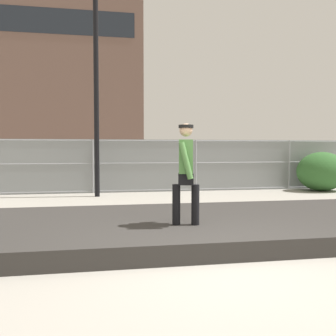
# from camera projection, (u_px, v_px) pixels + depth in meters

# --- Properties ---
(ground_plane) EXTENTS (120.00, 120.00, 0.00)m
(ground_plane) POSITION_uv_depth(u_px,v_px,m) (230.00, 269.00, 4.70)
(ground_plane) COLOR #9E998E
(gravel_berm) EXTENTS (10.35, 3.60, 0.28)m
(gravel_berm) POSITION_uv_depth(u_px,v_px,m) (191.00, 226.00, 6.67)
(gravel_berm) COLOR #33302D
(gravel_berm) RESTS_ON ground_plane
(skateboard) EXTENTS (0.82, 0.37, 0.07)m
(skateboard) POSITION_uv_depth(u_px,v_px,m) (186.00, 239.00, 6.07)
(skateboard) COLOR #B22D2D
(skateboard) RESTS_ON ground_plane
(skater) EXTENTS (0.72, 0.62, 1.85)m
(skater) POSITION_uv_depth(u_px,v_px,m) (186.00, 173.00, 6.02)
(skater) COLOR #B2ADA8
(skater) RESTS_ON skateboard
(chain_fence) EXTENTS (18.31, 0.06, 1.85)m
(chain_fence) POSITION_uv_depth(u_px,v_px,m) (146.00, 166.00, 13.16)
(chain_fence) COLOR gray
(chain_fence) RESTS_ON ground_plane
(street_lamp) EXTENTS (0.44, 0.44, 7.73)m
(street_lamp) POSITION_uv_depth(u_px,v_px,m) (96.00, 46.00, 11.68)
(street_lamp) COLOR black
(street_lamp) RESTS_ON ground_plane
(parked_car_near) EXTENTS (4.43, 2.01, 1.66)m
(parked_car_near) POSITION_uv_depth(u_px,v_px,m) (18.00, 165.00, 15.71)
(parked_car_near) COLOR maroon
(parked_car_near) RESTS_ON ground_plane
(parked_car_mid) EXTENTS (4.53, 2.21, 1.66)m
(parked_car_mid) POSITION_uv_depth(u_px,v_px,m) (155.00, 164.00, 16.61)
(parked_car_mid) COLOR navy
(parked_car_mid) RESTS_ON ground_plane
(parked_car_far) EXTENTS (4.45, 2.04, 1.66)m
(parked_car_far) POSITION_uv_depth(u_px,v_px,m) (266.00, 163.00, 17.83)
(parked_car_far) COLOR #566B4C
(parked_car_far) RESTS_ON ground_plane
(library_building) EXTENTS (23.24, 11.82, 22.76)m
(library_building) POSITION_uv_depth(u_px,v_px,m) (35.00, 62.00, 42.11)
(library_building) COLOR brown
(library_building) RESTS_ON ground_plane
(shrub_left) EXTENTS (1.83, 1.50, 1.41)m
(shrub_left) POSITION_uv_depth(u_px,v_px,m) (322.00, 171.00, 13.48)
(shrub_left) COLOR #2D5B28
(shrub_left) RESTS_ON ground_plane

